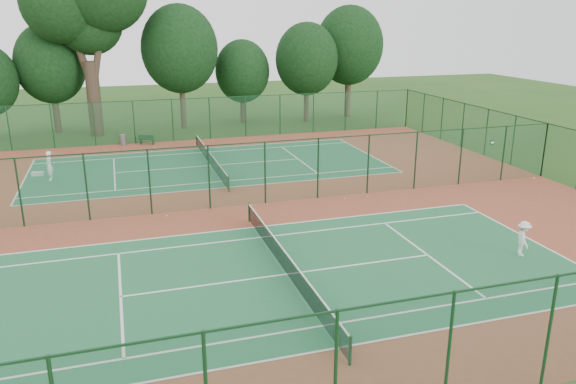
% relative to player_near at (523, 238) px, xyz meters
% --- Properties ---
extents(ground, '(120.00, 120.00, 0.00)m').
position_rel_player_near_xyz_m(ground, '(-10.27, 10.20, -0.79)').
color(ground, '#284E18').
rests_on(ground, ground).
extents(red_pad, '(40.00, 36.00, 0.01)m').
position_rel_player_near_xyz_m(red_pad, '(-10.27, 10.20, -0.79)').
color(red_pad, brown).
rests_on(red_pad, ground).
extents(court_near, '(23.77, 10.97, 0.01)m').
position_rel_player_near_xyz_m(court_near, '(-10.27, 1.20, -0.78)').
color(court_near, '#21683D').
rests_on(court_near, red_pad).
extents(court_far, '(23.77, 10.97, 0.01)m').
position_rel_player_near_xyz_m(court_far, '(-10.27, 19.20, -0.78)').
color(court_far, '#20663F').
rests_on(court_far, red_pad).
extents(fence_north, '(40.00, 0.09, 3.50)m').
position_rel_player_near_xyz_m(fence_north, '(-10.27, 28.20, 0.97)').
color(fence_north, '#1B5230').
rests_on(fence_north, ground).
extents(fence_south, '(40.00, 0.09, 3.50)m').
position_rel_player_near_xyz_m(fence_south, '(-10.27, -7.80, 0.97)').
color(fence_south, '#16432B').
rests_on(fence_south, ground).
extents(fence_east, '(0.09, 36.00, 3.50)m').
position_rel_player_near_xyz_m(fence_east, '(9.73, 10.20, 0.97)').
color(fence_east, '#1A4E29').
rests_on(fence_east, ground).
extents(fence_divider, '(40.00, 0.09, 3.50)m').
position_rel_player_near_xyz_m(fence_divider, '(-10.27, 10.20, 0.97)').
color(fence_divider, '#1B512D').
rests_on(fence_divider, ground).
extents(tennis_net_near, '(0.10, 12.90, 0.97)m').
position_rel_player_near_xyz_m(tennis_net_near, '(-10.27, 1.20, -0.25)').
color(tennis_net_near, '#13341B').
rests_on(tennis_net_near, ground).
extents(tennis_net_far, '(0.10, 12.90, 0.97)m').
position_rel_player_near_xyz_m(tennis_net_far, '(-10.27, 19.20, -0.25)').
color(tennis_net_far, '#153A1D').
rests_on(tennis_net_far, ground).
extents(player_near, '(0.91, 1.14, 1.55)m').
position_rel_player_near_xyz_m(player_near, '(0.00, 0.00, 0.00)').
color(player_near, white).
rests_on(player_near, court_near).
extents(player_far, '(0.48, 0.69, 1.83)m').
position_rel_player_near_xyz_m(player_far, '(-20.53, 18.68, 0.14)').
color(player_far, white).
rests_on(player_far, court_far).
extents(trash_bin, '(0.63, 0.63, 0.86)m').
position_rel_player_near_xyz_m(trash_bin, '(-15.86, 27.70, -0.35)').
color(trash_bin, slate).
rests_on(trash_bin, red_pad).
extents(bench, '(1.32, 0.87, 0.79)m').
position_rel_player_near_xyz_m(bench, '(-14.04, 27.50, -0.38)').
color(bench, '#13391C').
rests_on(bench, red_pad).
extents(kit_bag, '(0.78, 0.45, 0.27)m').
position_rel_player_near_xyz_m(kit_bag, '(-21.44, 19.90, -0.65)').
color(kit_bag, silver).
rests_on(kit_bag, red_pad).
extents(stray_ball_a, '(0.06, 0.06, 0.06)m').
position_rel_player_near_xyz_m(stray_ball_a, '(-2.87, 9.51, -0.75)').
color(stray_ball_a, '#CDD431').
rests_on(stray_ball_a, red_pad).
extents(stray_ball_b, '(0.07, 0.07, 0.07)m').
position_rel_player_near_xyz_m(stray_ball_b, '(-4.26, 9.57, -0.75)').
color(stray_ball_b, '#E2F338').
rests_on(stray_ball_b, red_pad).
extents(stray_ball_c, '(0.07, 0.07, 0.07)m').
position_rel_player_near_xyz_m(stray_ball_c, '(-14.20, 9.58, -0.75)').
color(stray_ball_c, '#D4F539').
rests_on(stray_ball_c, red_pad).
extents(big_tree, '(10.21, 7.47, 15.69)m').
position_rel_player_near_xyz_m(big_tree, '(-17.77, 32.71, 10.31)').
color(big_tree, '#3A2B1F').
rests_on(big_tree, ground).
extents(evergreen_row, '(39.00, 5.00, 12.00)m').
position_rel_player_near_xyz_m(evergreen_row, '(-9.77, 34.45, -0.79)').
color(evergreen_row, black).
rests_on(evergreen_row, ground).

